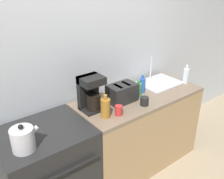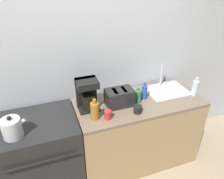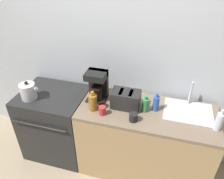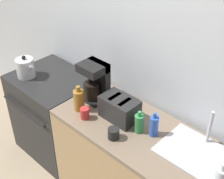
# 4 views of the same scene
# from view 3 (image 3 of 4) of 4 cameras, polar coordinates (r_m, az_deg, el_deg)

# --- Properties ---
(ground_plane) EXTENTS (12.00, 12.00, 0.00)m
(ground_plane) POSITION_cam_3_polar(r_m,az_deg,el_deg) (2.83, -4.56, -21.87)
(ground_plane) COLOR tan
(wall_back) EXTENTS (8.00, 0.05, 2.60)m
(wall_back) POSITION_cam_3_polar(r_m,az_deg,el_deg) (2.48, -0.51, 9.14)
(wall_back) COLOR silver
(wall_back) RESTS_ON ground_plane
(stove) EXTENTS (0.77, 0.67, 0.89)m
(stove) POSITION_cam_3_polar(r_m,az_deg,el_deg) (2.87, -14.21, -8.33)
(stove) COLOR black
(stove) RESTS_ON ground_plane
(counter_block) EXTENTS (1.43, 0.63, 0.89)m
(counter_block) POSITION_cam_3_polar(r_m,az_deg,el_deg) (2.60, 8.37, -13.16)
(counter_block) COLOR tan
(counter_block) RESTS_ON ground_plane
(kettle) EXTENTS (0.22, 0.17, 0.22)m
(kettle) POSITION_cam_3_polar(r_m,az_deg,el_deg) (2.57, -21.03, -0.43)
(kettle) COLOR silver
(kettle) RESTS_ON stove
(toaster) EXTENTS (0.29, 0.19, 0.18)m
(toaster) POSITION_cam_3_polar(r_m,az_deg,el_deg) (2.28, 3.60, -2.56)
(toaster) COLOR black
(toaster) RESTS_ON counter_block
(coffee_maker) EXTENTS (0.21, 0.19, 0.34)m
(coffee_maker) POSITION_cam_3_polar(r_m,az_deg,el_deg) (2.36, -3.90, 1.22)
(coffee_maker) COLOR black
(coffee_maker) RESTS_ON counter_block
(sink_tray) EXTENTS (0.49, 0.38, 0.28)m
(sink_tray) POSITION_cam_3_polar(r_m,az_deg,el_deg) (2.38, 19.29, -5.33)
(sink_tray) COLOR #B7B7BC
(sink_tray) RESTS_ON counter_block
(bottle_blue) EXTENTS (0.07, 0.07, 0.20)m
(bottle_blue) POSITION_cam_3_polar(r_m,az_deg,el_deg) (2.28, 11.43, -3.54)
(bottle_blue) COLOR #2D56B7
(bottle_blue) RESTS_ON counter_block
(bottle_clear) EXTENTS (0.07, 0.07, 0.23)m
(bottle_clear) POSITION_cam_3_polar(r_m,az_deg,el_deg) (2.23, 26.19, -7.50)
(bottle_clear) COLOR silver
(bottle_clear) RESTS_ON counter_block
(bottle_green) EXTENTS (0.07, 0.07, 0.18)m
(bottle_green) POSITION_cam_3_polar(r_m,az_deg,el_deg) (2.25, 8.72, -3.96)
(bottle_green) COLOR #338C47
(bottle_green) RESTS_ON counter_block
(bottle_amber) EXTENTS (0.09, 0.09, 0.22)m
(bottle_amber) POSITION_cam_3_polar(r_m,az_deg,el_deg) (2.25, -5.06, -3.31)
(bottle_amber) COLOR #9E6B23
(bottle_amber) RESTS_ON counter_block
(cup_red) EXTENTS (0.07, 0.07, 0.09)m
(cup_red) POSITION_cam_3_polar(r_m,az_deg,el_deg) (2.21, -2.55, -5.49)
(cup_red) COLOR red
(cup_red) RESTS_ON counter_block
(cup_black) EXTENTS (0.09, 0.09, 0.08)m
(cup_black) POSITION_cam_3_polar(r_m,az_deg,el_deg) (2.14, 5.61, -7.19)
(cup_black) COLOR black
(cup_black) RESTS_ON counter_block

